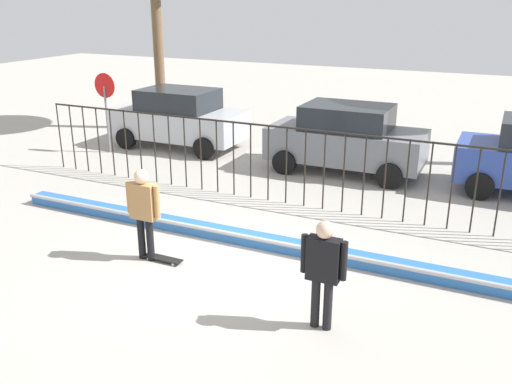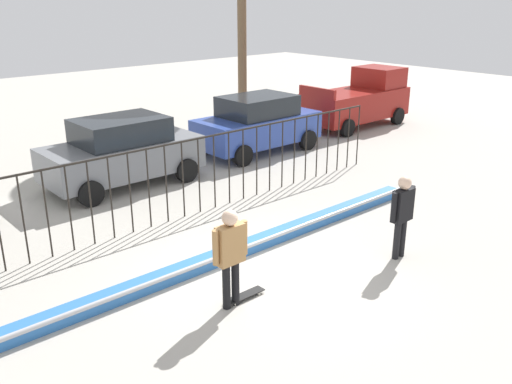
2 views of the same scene
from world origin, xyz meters
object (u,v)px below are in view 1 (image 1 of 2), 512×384
skateboard (163,258)px  parked_car_gray (346,138)px  camera_operator (323,265)px  skateboarder (143,206)px  parked_car_silver (179,118)px  stop_sign (106,102)px

skateboard → parked_car_gray: bearing=64.0°
camera_operator → skateboard: bearing=18.4°
camera_operator → skateboarder: bearing=20.2°
parked_car_silver → parked_car_gray: (5.71, -0.35, 0.00)m
camera_operator → parked_car_silver: bearing=-14.5°
skateboarder → stop_sign: size_ratio=0.71×
parked_car_silver → stop_sign: (-1.67, -1.53, 0.64)m
parked_car_silver → stop_sign: size_ratio=1.72×
skateboard → stop_sign: bearing=121.7°
parked_car_silver → parked_car_gray: 5.72m
parked_car_silver → parked_car_gray: size_ratio=1.00×
stop_sign → parked_car_gray: bearing=9.1°
camera_operator → stop_sign: bearing=-3.1°
skateboarder → camera_operator: 3.83m
camera_operator → parked_car_gray: parked_car_gray is taller
camera_operator → parked_car_gray: bearing=-43.9°
skateboarder → stop_sign: bearing=105.3°
skateboard → parked_car_gray: (1.48, 6.95, 0.91)m
camera_operator → parked_car_gray: 8.02m
skateboard → parked_car_silver: (-4.23, 7.29, 0.91)m
skateboard → parked_car_silver: size_ratio=0.19×
parked_car_gray → stop_sign: 7.50m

